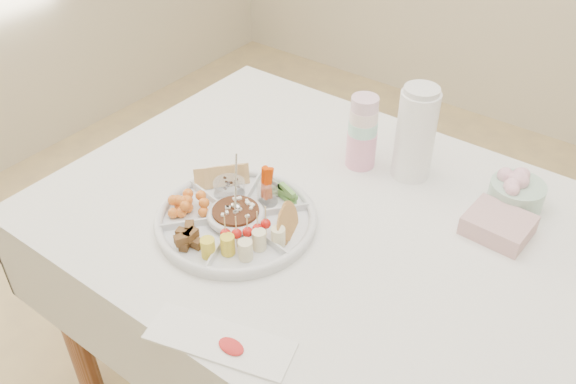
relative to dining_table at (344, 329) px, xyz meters
The scene contains 14 objects.
dining_table is the anchor object (origin of this frame).
party_tray 0.49m from the dining_table, 144.37° to the right, with size 0.38×0.38×0.04m, color white.
bean_dip 0.50m from the dining_table, 144.37° to the right, with size 0.11×0.11×0.04m, color #35210F.
tortillas 0.45m from the dining_table, 131.65° to the right, with size 0.09×0.09×0.06m, color #9B6138, non-canonical shape.
carrot_cucumber 0.49m from the dining_table, behind, with size 0.10×0.10×0.09m, color #DA3B00, non-canonical shape.
pita_raisins 0.54m from the dining_table, 166.30° to the right, with size 0.11×0.11×0.06m, color #E5C780, non-canonical shape.
cherries 0.58m from the dining_table, 149.32° to the right, with size 0.12×0.12×0.05m, color orange, non-canonical shape.
granola_chunks 0.57m from the dining_table, 130.72° to the right, with size 0.09×0.09×0.04m, color brown, non-canonical shape.
banana_tomato 0.52m from the dining_table, 117.50° to the right, with size 0.11×0.11×0.09m, color tan, non-canonical shape.
cup_stack 0.56m from the dining_table, 118.21° to the left, with size 0.08×0.08×0.22m, color silver.
thermos 0.58m from the dining_table, 88.73° to the left, with size 0.10×0.10×0.26m, color white.
flower_bowl 0.60m from the dining_table, 47.79° to the left, with size 0.13×0.13×0.10m, color silver.
napkin_stack 0.53m from the dining_table, 32.78° to the left, with size 0.14×0.13×0.05m, color #C99A9B.
placemat 0.59m from the dining_table, 93.16° to the right, with size 0.29×0.10×0.01m, color white.
Camera 1 is at (0.54, -0.98, 1.71)m, focal length 38.00 mm.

